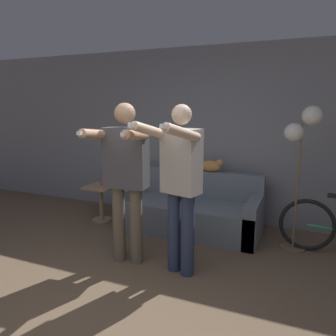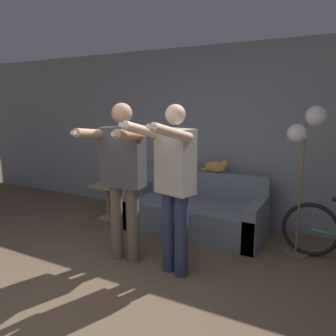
# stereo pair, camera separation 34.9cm
# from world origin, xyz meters

# --- Properties ---
(ground_plane) EXTENTS (16.00, 16.00, 0.00)m
(ground_plane) POSITION_xyz_m (0.00, 0.00, 0.00)
(ground_plane) COLOR brown
(wall_back) EXTENTS (10.00, 0.05, 2.60)m
(wall_back) POSITION_xyz_m (0.00, 2.98, 1.30)
(wall_back) COLOR gray
(wall_back) RESTS_ON ground_plane
(couch) EXTENTS (1.96, 0.84, 0.80)m
(couch) POSITION_xyz_m (0.00, 2.37, 0.26)
(couch) COLOR slate
(couch) RESTS_ON ground_plane
(person_left) EXTENTS (0.58, 0.72, 1.77)m
(person_left) POSITION_xyz_m (-0.31, 1.17, 1.04)
(person_left) COLOR #6B604C
(person_left) RESTS_ON ground_plane
(person_right) EXTENTS (0.56, 0.73, 1.76)m
(person_right) POSITION_xyz_m (0.32, 1.17, 1.01)
(person_right) COLOR #2D3856
(person_right) RESTS_ON ground_plane
(cat) EXTENTS (0.43, 0.13, 0.19)m
(cat) POSITION_xyz_m (0.22, 2.69, 0.89)
(cat) COLOR tan
(cat) RESTS_ON couch
(floor_lamp) EXTENTS (0.40, 0.30, 1.74)m
(floor_lamp) POSITION_xyz_m (1.41, 2.27, 1.38)
(floor_lamp) COLOR #756047
(floor_lamp) RESTS_ON ground_plane
(side_table) EXTENTS (0.43, 0.43, 0.54)m
(side_table) POSITION_xyz_m (-1.36, 2.20, 0.39)
(side_table) COLOR #A38460
(side_table) RESTS_ON ground_plane
(cup) EXTENTS (0.07, 0.07, 0.10)m
(cup) POSITION_xyz_m (-1.35, 2.25, 0.59)
(cup) COLOR #B7473D
(cup) RESTS_ON side_table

